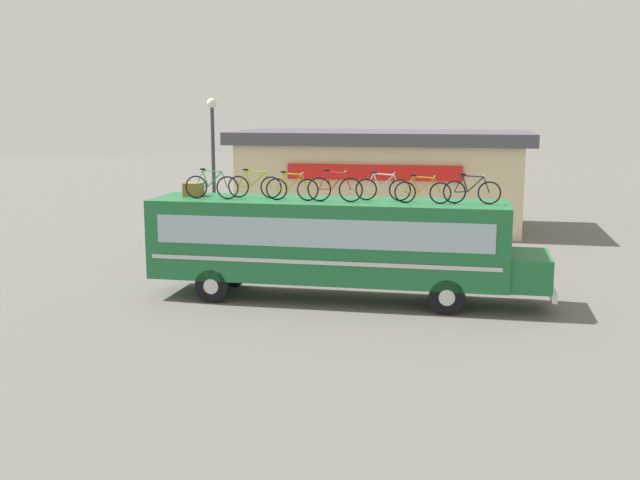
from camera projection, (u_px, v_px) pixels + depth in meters
The scene contains 12 objects.
ground_plane at pixel (327, 299), 24.12m from camera, with size 120.00×120.00×0.00m, color #605E59.
bus at pixel (335, 241), 23.75m from camera, with size 12.35×2.53×3.13m.
luggage_bag_1 at pixel (193, 189), 24.61m from camera, with size 0.56×0.53×0.43m, color olive.
rooftop_bicycle_1 at pixel (212, 186), 23.82m from camera, with size 1.74×0.44×0.95m.
rooftop_bicycle_2 at pixel (255, 186), 24.07m from camera, with size 1.75×0.44×0.92m.
rooftop_bicycle_3 at pixel (292, 188), 23.42m from camera, with size 1.66×0.44×0.90m.
rooftop_bicycle_4 at pixel (335, 188), 23.11m from camera, with size 1.71×0.44×0.98m.
rooftop_bicycle_5 at pixel (383, 189), 23.37m from camera, with size 1.71×0.44×0.90m.
rooftop_bicycle_6 at pixel (422, 191), 22.71m from camera, with size 1.69×0.44×0.87m.
rooftop_bicycle_7 at pixel (472, 191), 22.62m from camera, with size 1.70×0.44×0.91m.
roadside_building at pixel (382, 178), 38.08m from camera, with size 14.42×6.90×4.74m.
street_lamp at pixel (213, 161), 29.04m from camera, with size 0.37×0.37×6.27m.
Camera 1 is at (4.31, -23.02, 6.04)m, focal length 43.01 mm.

